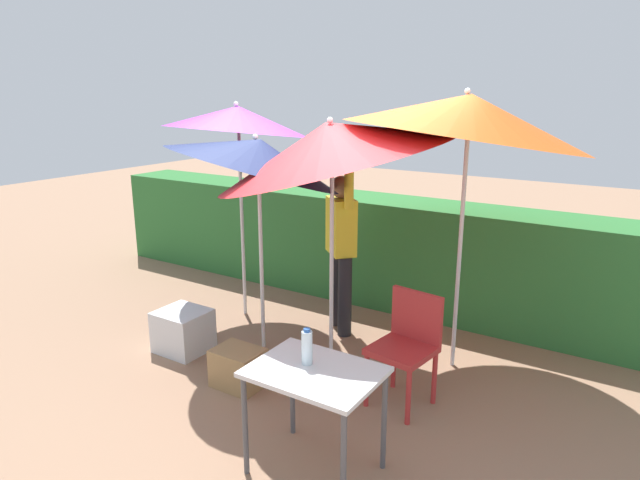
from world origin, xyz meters
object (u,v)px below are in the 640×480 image
Objects in this scene: umbrella_navy at (257,155)px; bottle_water at (307,347)px; umbrella_orange at (467,116)px; person_vendor at (341,242)px; umbrella_yellow at (237,119)px; folding_table at (315,382)px; cooler_box at (183,331)px; chair_plastic at (407,342)px; umbrella_rainbow at (331,144)px; crate_cardboard at (238,368)px.

umbrella_navy is 2.09m from bottle_water.
umbrella_orange reaches higher than person_vendor.
bottle_water is at bearing -41.11° from umbrella_yellow.
umbrella_orange reaches higher than folding_table.
cooler_box is 2.19m from folding_table.
bottle_water is at bearing -100.11° from umbrella_orange.
person_vendor is at bearing 141.24° from chair_plastic.
umbrella_rainbow reaches higher than cooler_box.
umbrella_navy is 2.08m from chair_plastic.
umbrella_yellow is 1.25× the size of person_vendor.
crate_cardboard is at bearing 153.56° from folding_table.
chair_plastic is (1.13, -0.91, -0.42)m from person_vendor.
umbrella_yellow is 2.64× the size of chair_plastic.
chair_plastic is at bearing 8.13° from cooler_box.
umbrella_rainbow is 1.05× the size of umbrella_yellow.
folding_table is at bearing -40.58° from umbrella_yellow.
crate_cardboard is 0.51× the size of folding_table.
umbrella_yellow is at bearing 141.71° from umbrella_navy.
umbrella_orange is 1.76m from person_vendor.
umbrella_yellow is 3.13m from folding_table.
crate_cardboard is (0.32, -0.72, -1.68)m from umbrella_navy.
umbrella_orange is at bearing -4.89° from person_vendor.
cooler_box is (-2.14, -0.31, -0.31)m from chair_plastic.
umbrella_yellow is 2.51m from crate_cardboard.
person_vendor is at bearing 84.49° from crate_cardboard.
person_vendor reaches higher than cooler_box.
umbrella_orange reaches higher than umbrella_rainbow.
umbrella_yellow is 2.96m from bottle_water.
umbrella_yellow is 2.93× the size of folding_table.
bottle_water reaches higher than chair_plastic.
chair_plastic is 1.11m from folding_table.
umbrella_navy is 2.59× the size of chair_plastic.
umbrella_orange is 2.90× the size of chair_plastic.
bottle_water is at bearing -65.33° from person_vendor.
umbrella_yellow reaches higher than cooler_box.
chair_plastic is 1.42m from crate_cardboard.
umbrella_yellow is 1.02× the size of umbrella_navy.
umbrella_yellow reaches higher than chair_plastic.
cooler_box reaches higher than crate_cardboard.
umbrella_rainbow is at bearing 20.86° from cooler_box.
umbrella_orange is 5.65× the size of cooler_box.
umbrella_orange is 2.35m from umbrella_yellow.
crate_cardboard is at bearing -95.51° from person_vendor.
umbrella_rainbow is 2.78× the size of chair_plastic.
umbrella_yellow is at bearing 138.89° from bottle_water.
umbrella_orange is 2.32m from bottle_water.
umbrella_rainbow is 1.32× the size of person_vendor.
chair_plastic is (2.25, -0.71, -1.60)m from umbrella_yellow.
umbrella_orange is at bearing 44.30° from crate_cardboard.
umbrella_navy is (-1.68, -0.62, -0.35)m from umbrella_orange.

